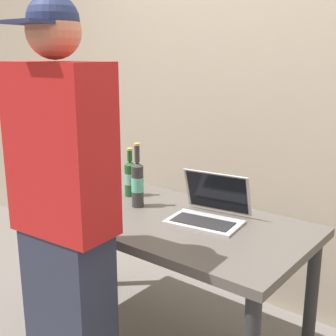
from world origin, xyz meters
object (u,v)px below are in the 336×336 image
at_px(beer_bottle_dark, 138,183).
at_px(person_figure, 66,228).
at_px(laptop, 210,209).
at_px(beer_bottle_amber, 130,177).

bearing_deg(beer_bottle_dark, person_figure, -72.71).
xyz_separation_m(laptop, person_figure, (-0.21, -0.70, 0.07)).
xyz_separation_m(beer_bottle_dark, person_figure, (0.20, -0.63, -0.00)).
xyz_separation_m(laptop, beer_bottle_amber, (-0.56, 0.04, 0.06)).
distance_m(beer_bottle_amber, person_figure, 0.82).
relative_size(beer_bottle_dark, person_figure, 0.19).
bearing_deg(laptop, person_figure, -106.48).
bearing_deg(person_figure, laptop, 73.52).
bearing_deg(beer_bottle_amber, person_figure, -64.57).
distance_m(beer_bottle_dark, person_figure, 0.66).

